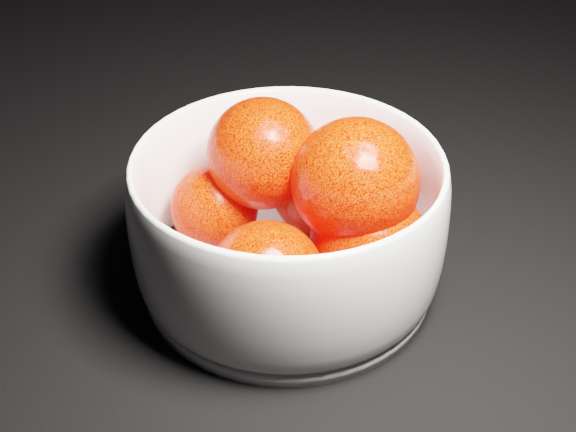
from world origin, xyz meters
TOP-DOWN VIEW (x-y plane):
  - ground at (0.00, 0.00)m, footprint 3.00×3.00m
  - bowl at (-0.04, 0.10)m, footprint 0.23×0.23m
  - orange_pile at (-0.03, 0.10)m, footprint 0.18×0.18m

SIDE VIEW (x-z plane):
  - ground at x=0.00m, z-range 0.00..0.00m
  - bowl at x=-0.04m, z-range 0.00..0.11m
  - orange_pile at x=-0.03m, z-range 0.00..0.14m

